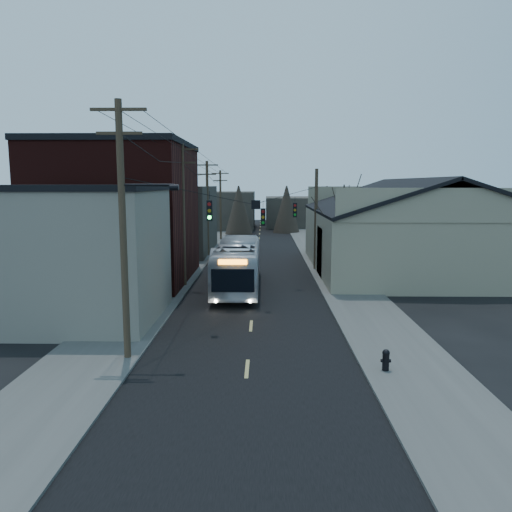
{
  "coord_description": "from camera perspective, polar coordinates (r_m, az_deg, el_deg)",
  "views": [
    {
      "loc": [
        0.66,
        -16.82,
        7.23
      ],
      "look_at": [
        0.18,
        12.48,
        3.0
      ],
      "focal_mm": 35.0,
      "sensor_mm": 36.0,
      "label": 1
    }
  ],
  "objects": [
    {
      "name": "sidewalk_right",
      "position": [
        47.72,
        7.95,
        -0.51
      ],
      "size": [
        4.0,
        110.0,
        0.12
      ],
      "primitive_type": "cube",
      "color": "#474744",
      "rests_on": "ground"
    },
    {
      "name": "utility_lines",
      "position": [
        41.2,
        -4.34,
        5.02
      ],
      "size": [
        11.24,
        45.28,
        10.5
      ],
      "color": "#382B1E",
      "rests_on": "ground"
    },
    {
      "name": "building_left_far",
      "position": [
        53.92,
        -9.96,
        4.12
      ],
      "size": [
        9.0,
        14.0,
        7.0
      ],
      "primitive_type": "cube",
      "color": "#332F29",
      "rests_on": "ground"
    },
    {
      "name": "road_surface",
      "position": [
        47.38,
        0.12,
        -0.55
      ],
      "size": [
        9.0,
        110.0,
        0.02
      ],
      "primitive_type": "cube",
      "color": "black",
      "rests_on": "ground"
    },
    {
      "name": "parked_car",
      "position": [
        46.11,
        -4.31,
        0.01
      ],
      "size": [
        1.54,
        4.13,
        1.35
      ],
      "primitive_type": "imported",
      "rotation": [
        0.0,
        0.0,
        0.03
      ],
      "color": "#A5A6AC",
      "rests_on": "ground"
    },
    {
      "name": "bare_tree",
      "position": [
        37.46,
        9.91,
        2.53
      ],
      "size": [
        0.4,
        0.4,
        7.2
      ],
      "primitive_type": "cone",
      "color": "black",
      "rests_on": "ground"
    },
    {
      "name": "building_far_right",
      "position": [
        87.18,
        5.12,
        5.07
      ],
      "size": [
        12.0,
        14.0,
        5.0
      ],
      "primitive_type": "cube",
      "color": "#332F29",
      "rests_on": "ground"
    },
    {
      "name": "bus",
      "position": [
        34.54,
        -2.07,
        -1.0
      ],
      "size": [
        2.89,
        12.22,
        3.4
      ],
      "primitive_type": "imported",
      "rotation": [
        0.0,
        0.0,
        3.14
      ],
      "color": "silver",
      "rests_on": "ground"
    },
    {
      "name": "fire_hydrant",
      "position": [
        20.18,
        14.62,
        -11.34
      ],
      "size": [
        0.39,
        0.29,
        0.84
      ],
      "rotation": [
        0.0,
        0.0,
        -0.07
      ],
      "color": "black",
      "rests_on": "sidewalk_right"
    },
    {
      "name": "sidewalk_left",
      "position": [
        47.9,
        -7.67,
        -0.47
      ],
      "size": [
        4.0,
        110.0,
        0.12
      ],
      "primitive_type": "cube",
      "color": "#474744",
      "rests_on": "ground"
    },
    {
      "name": "building_far_left",
      "position": [
        82.2,
        -3.73,
        5.25
      ],
      "size": [
        10.0,
        12.0,
        6.0
      ],
      "primitive_type": "cube",
      "color": "#332F29",
      "rests_on": "ground"
    },
    {
      "name": "building_clapboard",
      "position": [
        27.82,
        -19.4,
        0.04
      ],
      "size": [
        8.0,
        8.0,
        7.0
      ],
      "primitive_type": "cube",
      "color": "slate",
      "rests_on": "ground"
    },
    {
      "name": "warehouse",
      "position": [
        43.84,
        17.29,
        1.91
      ],
      "size": [
        16.16,
        20.6,
        7.73
      ],
      "color": "gray",
      "rests_on": "ground"
    },
    {
      "name": "building_brick",
      "position": [
        38.4,
        -15.24,
        4.6
      ],
      "size": [
        10.0,
        12.0,
        10.0
      ],
      "primitive_type": "cube",
      "color": "black",
      "rests_on": "ground"
    },
    {
      "name": "ground",
      "position": [
        18.32,
        -1.25,
        -15.03
      ],
      "size": [
        160.0,
        160.0,
        0.0
      ],
      "primitive_type": "plane",
      "color": "black",
      "rests_on": "ground"
    }
  ]
}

